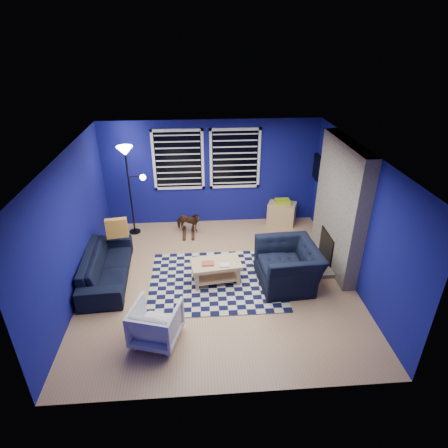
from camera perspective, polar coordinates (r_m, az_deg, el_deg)
name	(u,v)px	position (r m, az deg, el deg)	size (l,w,h in m)	color
floor	(218,280)	(7.22, -0.88, -8.58)	(5.00, 5.00, 0.00)	tan
ceiling	(217,153)	(6.08, -1.05, 10.73)	(5.00, 5.00, 0.00)	white
wall_back	(211,173)	(8.85, -1.95, 7.73)	(5.00, 5.00, 0.00)	navy
wall_left	(72,228)	(6.90, -22.15, -0.50)	(5.00, 5.00, 0.00)	navy
wall_right	(356,218)	(7.14, 19.51, 0.93)	(5.00, 5.00, 0.00)	navy
fireplace	(339,209)	(7.52, 17.06, 2.25)	(0.65, 2.00, 2.50)	gray
window_left	(178,160)	(8.70, -6.98, 9.63)	(1.17, 0.06, 1.42)	black
window_right	(235,159)	(8.74, 1.68, 9.89)	(1.17, 0.06, 1.42)	black
tv	(321,172)	(8.77, 14.51, 7.71)	(0.07, 1.00, 0.58)	black
rug	(216,280)	(7.21, -1.17, -8.58)	(2.50, 2.00, 0.02)	black
sofa	(107,266)	(7.44, -17.46, -6.14)	(0.78, 1.99, 0.58)	black
armchair_big	(288,265)	(7.05, 9.74, -6.22)	(1.04, 1.19, 0.77)	black
armchair_bent	(156,323)	(5.94, -10.32, -14.63)	(0.69, 0.71, 0.64)	gray
rocking_horse	(188,222)	(8.62, -5.48, 0.29)	(0.59, 0.27, 0.50)	#462B16
coffee_table	(216,268)	(7.01, -1.26, -6.68)	(0.97, 0.63, 0.45)	tan
cabinet	(282,213)	(9.22, 8.78, 1.70)	(0.76, 0.64, 0.63)	tan
floor_lamp	(127,163)	(8.40, -14.49, 8.93)	(0.56, 0.35, 2.06)	black
throw_pillow	(117,228)	(7.66, -16.03, -0.60)	(0.42, 0.13, 0.40)	gold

